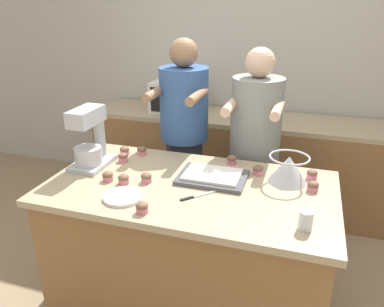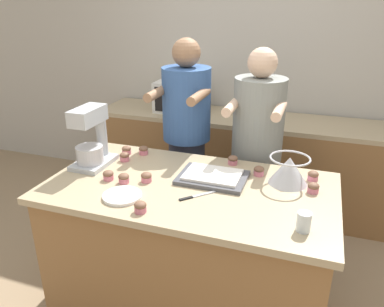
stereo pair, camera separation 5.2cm
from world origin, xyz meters
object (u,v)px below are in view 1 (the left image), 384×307
person_right (254,156)px  cupcake_3 (146,178)px  baking_tray (212,176)px  knife (196,196)px  cupcake_0 (313,186)px  cupcake_9 (142,151)px  person_left (184,145)px  mixing_bowl (288,169)px  drinking_glass (306,220)px  cupcake_5 (258,170)px  cupcake_2 (125,151)px  cupcake_4 (142,208)px  small_plate (123,197)px  cupcake_6 (108,176)px  cupcake_7 (124,179)px  cupcake_8 (123,157)px  cupcake_1 (312,174)px  cupcake_10 (232,160)px  stand_mixer (90,141)px

person_right → cupcake_3: size_ratio=25.30×
baking_tray → knife: (-0.03, -0.24, -0.02)m
cupcake_0 → cupcake_9: size_ratio=1.00×
cupcake_0 → cupcake_9: same height
person_left → knife: size_ratio=9.78×
mixing_bowl → drinking_glass: mixing_bowl is taller
person_right → mixing_bowl: bearing=-60.9°
drinking_glass → cupcake_5: bearing=119.3°
cupcake_2 → cupcake_4: same height
person_right → small_plate: person_right is taller
cupcake_5 → cupcake_6: (-0.84, -0.36, 0.00)m
baking_tray → cupcake_7: cupcake_7 is taller
mixing_bowl → cupcake_8: size_ratio=3.68×
drinking_glass → cupcake_4: 0.79m
cupcake_1 → cupcake_7: size_ratio=1.00×
person_right → drinking_glass: 1.04m
person_left → cupcake_2: bearing=-127.8°
mixing_bowl → baking_tray: bearing=-167.2°
cupcake_9 → cupcake_10: size_ratio=1.00×
cupcake_1 → cupcake_5: same height
cupcake_0 → cupcake_1: same height
person_left → cupcake_7: (-0.11, -0.79, 0.06)m
cupcake_3 → cupcake_9: 0.43m
mixing_bowl → cupcake_5: bearing=163.7°
person_right → mixing_bowl: person_right is taller
person_left → cupcake_4: (0.13, -1.05, 0.06)m
person_right → cupcake_8: (-0.79, -0.50, 0.09)m
stand_mixer → baking_tray: (0.79, 0.04, -0.15)m
person_left → drinking_glass: size_ratio=17.43×
cupcake_0 → baking_tray: bearing=-177.4°
cupcake_4 → drinking_glass: bearing=7.1°
small_plate → knife: bearing=19.8°
small_plate → cupcake_4: bearing=-33.0°
knife → cupcake_7: cupcake_7 is taller
stand_mixer → cupcake_2: (0.11, 0.23, -0.14)m
drinking_glass → cupcake_2: (-1.22, 0.57, -0.02)m
stand_mixer → small_plate: 0.53m
cupcake_2 → cupcake_5: 0.93m
cupcake_5 → cupcake_3: bearing=-153.5°
knife → cupcake_7: bearing=176.9°
stand_mixer → baking_tray: 0.81m
cupcake_0 → person_left: bearing=149.8°
cupcake_3 → cupcake_6: (-0.23, -0.05, 0.00)m
cupcake_6 → drinking_glass: bearing=-8.6°
cupcake_0 → cupcake_3: bearing=-169.0°
mixing_bowl → baking_tray: size_ratio=0.59×
baking_tray → knife: bearing=-97.4°
baking_tray → person_right: bearing=74.4°
cupcake_8 → cupcake_0: bearing=-2.5°
baking_tray → cupcake_6: 0.62m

